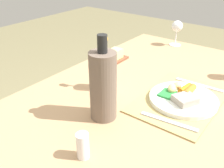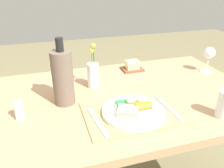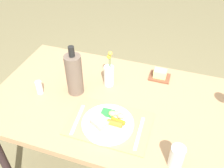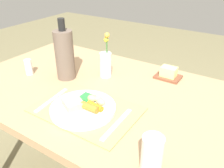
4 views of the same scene
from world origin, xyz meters
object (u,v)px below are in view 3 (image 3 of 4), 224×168
object	(u,v)px
knife	(139,133)
water_tumbler	(176,158)
dinner_plate	(108,123)
flower_vase	(109,74)
dining_table	(115,109)
salt_shaker	(39,87)
cooler_bottle	(74,74)
fork	(78,119)
butter_dish	(160,75)

from	to	relation	value
knife	water_tumbler	xyz separation A→B (m)	(0.19, -0.12, 0.04)
dinner_plate	flower_vase	size ratio (longest dim) A/B	1.13
knife	water_tumbler	distance (m)	0.23
dining_table	water_tumbler	size ratio (longest dim) A/B	11.98
flower_vase	dining_table	bearing A→B (deg)	-58.45
flower_vase	salt_shaker	world-z (taller)	flower_vase
dinner_plate	flower_vase	world-z (taller)	flower_vase
flower_vase	salt_shaker	distance (m)	0.42
dining_table	salt_shaker	distance (m)	0.47
cooler_bottle	water_tumbler	bearing A→B (deg)	-26.67
knife	salt_shaker	distance (m)	0.65
dinner_plate	water_tumbler	bearing A→B (deg)	-19.16
knife	salt_shaker	bearing A→B (deg)	167.75
knife	fork	bearing A→B (deg)	-179.55
fork	butter_dish	distance (m)	0.61
knife	dinner_plate	bearing A→B (deg)	175.92
salt_shaker	butter_dish	distance (m)	0.75
salt_shaker	dinner_plate	bearing A→B (deg)	-13.24
dinner_plate	knife	bearing A→B (deg)	-2.24
water_tumbler	knife	bearing A→B (deg)	148.41
dining_table	fork	bearing A→B (deg)	-125.10
dinner_plate	butter_dish	world-z (taller)	butter_dish
salt_shaker	water_tumbler	bearing A→B (deg)	-15.85
salt_shaker	knife	bearing A→B (deg)	-10.41
fork	dinner_plate	bearing A→B (deg)	0.34
salt_shaker	butter_dish	size ratio (longest dim) A/B	0.66
dining_table	knife	world-z (taller)	knife
dinner_plate	fork	distance (m)	0.17
knife	cooler_bottle	xyz separation A→B (m)	(-0.44, 0.20, 0.12)
dinner_plate	water_tumbler	xyz separation A→B (m)	(0.36, -0.13, 0.03)
flower_vase	water_tumbler	distance (m)	0.64
dinner_plate	fork	size ratio (longest dim) A/B	1.29
knife	cooler_bottle	size ratio (longest dim) A/B	0.68
water_tumbler	butter_dish	world-z (taller)	water_tumbler
water_tumbler	salt_shaker	size ratio (longest dim) A/B	1.42
dining_table	dinner_plate	xyz separation A→B (m)	(0.02, -0.18, 0.09)
salt_shaker	flower_vase	bearing A→B (deg)	29.50
dinner_plate	cooler_bottle	distance (m)	0.35
dining_table	knife	size ratio (longest dim) A/B	6.78
dining_table	water_tumbler	bearing A→B (deg)	-38.93
dining_table	flower_vase	xyz separation A→B (m)	(-0.08, 0.13, 0.15)
dining_table	fork	xyz separation A→B (m)	(-0.14, -0.20, 0.08)
cooler_bottle	flower_vase	bearing A→B (deg)	36.67
knife	salt_shaker	xyz separation A→B (m)	(-0.64, 0.12, 0.03)
dinner_plate	knife	world-z (taller)	dinner_plate
flower_vase	fork	bearing A→B (deg)	-100.34
salt_shaker	cooler_bottle	bearing A→B (deg)	22.51
butter_dish	salt_shaker	bearing A→B (deg)	-150.53
knife	butter_dish	xyz separation A→B (m)	(0.02, 0.49, 0.02)
dinner_plate	cooler_bottle	world-z (taller)	cooler_bottle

